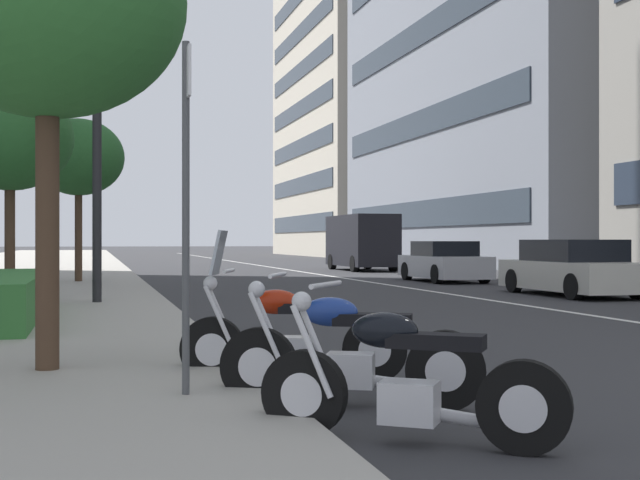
{
  "coord_description": "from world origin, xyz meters",
  "views": [
    {
      "loc": [
        -5.33,
        8.78,
        1.37
      ],
      "look_at": [
        17.96,
        2.66,
        1.39
      ],
      "focal_mm": 48.29,
      "sensor_mm": 36.0,
      "label": 1
    }
  ],
  "objects_px": {
    "car_far_down_avenue": "(572,269)",
    "parking_sign_by_curb": "(186,184)",
    "motorcycle_nearest_camera": "(348,356)",
    "street_tree_by_lamp_post": "(10,138)",
    "street_tree_near_plaza_corner": "(79,158)",
    "motorcycle_far_end_row": "(406,384)",
    "motorcycle_by_sign_pole": "(289,337)",
    "street_tree_far_plaza": "(47,2)",
    "delivery_van_ahead": "(362,241)",
    "street_lamp_with_banners": "(115,62)",
    "car_lead_in_lane": "(444,263)"
  },
  "relations": [
    {
      "from": "parking_sign_by_curb",
      "to": "street_tree_by_lamp_post",
      "type": "xyz_separation_m",
      "value": [
        12.71,
        2.47,
        1.75
      ]
    },
    {
      "from": "delivery_van_ahead",
      "to": "motorcycle_by_sign_pole",
      "type": "bearing_deg",
      "value": 161.04
    },
    {
      "from": "car_far_down_avenue",
      "to": "parking_sign_by_curb",
      "type": "bearing_deg",
      "value": 139.23
    },
    {
      "from": "street_tree_by_lamp_post",
      "to": "street_tree_near_plaza_corner",
      "type": "relative_size",
      "value": 0.94
    },
    {
      "from": "car_lead_in_lane",
      "to": "street_lamp_with_banners",
      "type": "xyz_separation_m",
      "value": [
        -9.07,
        10.88,
        4.3
      ]
    },
    {
      "from": "street_tree_near_plaza_corner",
      "to": "motorcycle_by_sign_pole",
      "type": "bearing_deg",
      "value": -173.01
    },
    {
      "from": "street_lamp_with_banners",
      "to": "street_tree_near_plaza_corner",
      "type": "height_order",
      "value": "street_lamp_with_banners"
    },
    {
      "from": "motorcycle_by_sign_pole",
      "to": "delivery_van_ahead",
      "type": "xyz_separation_m",
      "value": [
        29.48,
        -10.03,
        0.92
      ]
    },
    {
      "from": "car_far_down_avenue",
      "to": "street_tree_by_lamp_post",
      "type": "bearing_deg",
      "value": 88.56
    },
    {
      "from": "delivery_van_ahead",
      "to": "street_lamp_with_banners",
      "type": "distance_m",
      "value": 23.35
    },
    {
      "from": "delivery_van_ahead",
      "to": "street_tree_by_lamp_post",
      "type": "relative_size",
      "value": 1.16
    },
    {
      "from": "motorcycle_nearest_camera",
      "to": "delivery_van_ahead",
      "type": "height_order",
      "value": "delivery_van_ahead"
    },
    {
      "from": "motorcycle_nearest_camera",
      "to": "street_tree_by_lamp_post",
      "type": "bearing_deg",
      "value": -49.98
    },
    {
      "from": "delivery_van_ahead",
      "to": "street_tree_by_lamp_post",
      "type": "distance_m",
      "value": 22.72
    },
    {
      "from": "motorcycle_nearest_camera",
      "to": "motorcycle_by_sign_pole",
      "type": "relative_size",
      "value": 0.96
    },
    {
      "from": "motorcycle_nearest_camera",
      "to": "street_tree_near_plaza_corner",
      "type": "height_order",
      "value": "street_tree_near_plaza_corner"
    },
    {
      "from": "street_tree_near_plaza_corner",
      "to": "delivery_van_ahead",
      "type": "bearing_deg",
      "value": -48.71
    },
    {
      "from": "street_lamp_with_banners",
      "to": "delivery_van_ahead",
      "type": "bearing_deg",
      "value": -29.76
    },
    {
      "from": "parking_sign_by_curb",
      "to": "motorcycle_by_sign_pole",
      "type": "bearing_deg",
      "value": -41.09
    },
    {
      "from": "car_lead_in_lane",
      "to": "street_tree_near_plaza_corner",
      "type": "bearing_deg",
      "value": 89.61
    },
    {
      "from": "delivery_van_ahead",
      "to": "street_tree_far_plaza",
      "type": "height_order",
      "value": "street_tree_far_plaza"
    },
    {
      "from": "motorcycle_by_sign_pole",
      "to": "motorcycle_nearest_camera",
      "type": "bearing_deg",
      "value": 114.72
    },
    {
      "from": "parking_sign_by_curb",
      "to": "motorcycle_nearest_camera",
      "type": "bearing_deg",
      "value": -94.38
    },
    {
      "from": "car_far_down_avenue",
      "to": "street_tree_by_lamp_post",
      "type": "height_order",
      "value": "street_tree_by_lamp_post"
    },
    {
      "from": "motorcycle_nearest_camera",
      "to": "parking_sign_by_curb",
      "type": "bearing_deg",
      "value": 19.23
    },
    {
      "from": "motorcycle_nearest_camera",
      "to": "street_tree_far_plaza",
      "type": "bearing_deg",
      "value": -12.24
    },
    {
      "from": "car_far_down_avenue",
      "to": "street_tree_by_lamp_post",
      "type": "xyz_separation_m",
      "value": [
        0.5,
        13.26,
        2.91
      ]
    },
    {
      "from": "motorcycle_by_sign_pole",
      "to": "street_tree_far_plaza",
      "type": "height_order",
      "value": "street_tree_far_plaza"
    },
    {
      "from": "delivery_van_ahead",
      "to": "street_tree_near_plaza_corner",
      "type": "xyz_separation_m",
      "value": [
        -10.82,
        12.32,
        2.51
      ]
    },
    {
      "from": "parking_sign_by_curb",
      "to": "street_lamp_with_banners",
      "type": "bearing_deg",
      "value": 1.63
    },
    {
      "from": "street_tree_far_plaza",
      "to": "street_tree_near_plaza_corner",
      "type": "xyz_separation_m",
      "value": [
        18.28,
        0.03,
        0.23
      ]
    },
    {
      "from": "street_lamp_with_banners",
      "to": "car_far_down_avenue",
      "type": "bearing_deg",
      "value": -82.39
    },
    {
      "from": "street_tree_far_plaza",
      "to": "motorcycle_by_sign_pole",
      "type": "bearing_deg",
      "value": -99.63
    },
    {
      "from": "motorcycle_by_sign_pole",
      "to": "street_tree_near_plaza_corner",
      "type": "bearing_deg",
      "value": -66.06
    },
    {
      "from": "car_far_down_avenue",
      "to": "delivery_van_ahead",
      "type": "xyz_separation_m",
      "value": [
        18.55,
        -0.35,
        0.69
      ]
    },
    {
      "from": "motorcycle_by_sign_pole",
      "to": "street_tree_far_plaza",
      "type": "xyz_separation_m",
      "value": [
        0.38,
        2.25,
        3.19
      ]
    },
    {
      "from": "motorcycle_far_end_row",
      "to": "parking_sign_by_curb",
      "type": "height_order",
      "value": "parking_sign_by_curb"
    },
    {
      "from": "motorcycle_by_sign_pole",
      "to": "street_lamp_with_banners",
      "type": "bearing_deg",
      "value": -64.47
    },
    {
      "from": "motorcycle_by_sign_pole",
      "to": "car_lead_in_lane",
      "type": "height_order",
      "value": "motorcycle_by_sign_pole"
    },
    {
      "from": "parking_sign_by_curb",
      "to": "street_lamp_with_banners",
      "type": "relative_size",
      "value": 0.35
    },
    {
      "from": "car_far_down_avenue",
      "to": "parking_sign_by_curb",
      "type": "height_order",
      "value": "parking_sign_by_curb"
    },
    {
      "from": "street_tree_near_plaza_corner",
      "to": "car_far_down_avenue",
      "type": "bearing_deg",
      "value": -122.88
    },
    {
      "from": "street_tree_far_plaza",
      "to": "delivery_van_ahead",
      "type": "bearing_deg",
      "value": -22.88
    },
    {
      "from": "motorcycle_nearest_camera",
      "to": "motorcycle_far_end_row",
      "type": "bearing_deg",
      "value": 113.89
    },
    {
      "from": "motorcycle_far_end_row",
      "to": "motorcycle_by_sign_pole",
      "type": "xyz_separation_m",
      "value": [
        2.72,
        0.19,
        0.03
      ]
    },
    {
      "from": "delivery_van_ahead",
      "to": "parking_sign_by_curb",
      "type": "relative_size",
      "value": 1.9
    },
    {
      "from": "motorcycle_far_end_row",
      "to": "motorcycle_by_sign_pole",
      "type": "bearing_deg",
      "value": -51.72
    },
    {
      "from": "parking_sign_by_curb",
      "to": "car_far_down_avenue",
      "type": "bearing_deg",
      "value": -41.48
    },
    {
      "from": "motorcycle_nearest_camera",
      "to": "street_tree_far_plaza",
      "type": "height_order",
      "value": "street_tree_far_plaza"
    },
    {
      "from": "parking_sign_by_curb",
      "to": "street_lamp_with_banners",
      "type": "xyz_separation_m",
      "value": [
        10.73,
        0.31,
        3.12
      ]
    }
  ]
}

